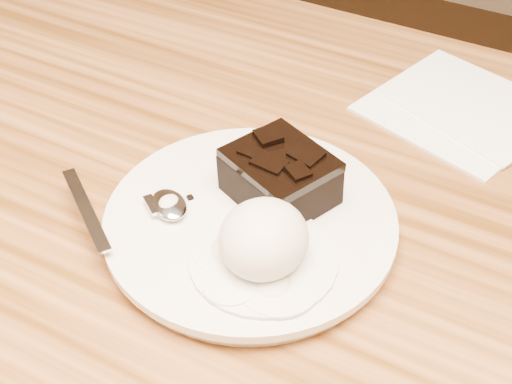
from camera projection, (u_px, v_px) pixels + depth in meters
The scene contains 8 objects.
plate at pixel (250, 225), 0.60m from camera, with size 0.25×0.25×0.02m, color silver.
brownie at pixel (280, 179), 0.60m from camera, with size 0.08×0.07×0.04m, color black.
ice_cream_scoop at pixel (264, 239), 0.54m from camera, with size 0.07×0.07×0.06m, color silver.
melt_puddle at pixel (263, 260), 0.55m from camera, with size 0.12×0.12×0.00m, color white.
spoon at pixel (169, 206), 0.59m from camera, with size 0.03×0.16×0.01m, color silver, non-canonical shape.
napkin at pixel (459, 108), 0.73m from camera, with size 0.17×0.17×0.01m, color white.
crumb_a at pixel (247, 208), 0.59m from camera, with size 0.01×0.01×0.00m, color black.
crumb_b at pixel (190, 198), 0.60m from camera, with size 0.01×0.01×0.00m, color black.
Camera 1 is at (0.24, -0.37, 1.18)m, focal length 49.62 mm.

